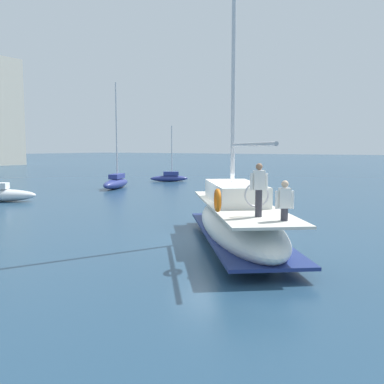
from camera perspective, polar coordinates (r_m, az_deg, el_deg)
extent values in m
plane|color=navy|center=(16.67, 2.36, -6.23)|extent=(400.00, 400.00, 0.00)
ellipsoid|color=white|center=(15.72, 6.13, -4.40)|extent=(9.00, 7.87, 1.40)
cube|color=navy|center=(15.78, 6.12, -5.53)|extent=(8.86, 7.77, 0.10)
cube|color=beige|center=(15.61, 6.16, -1.73)|extent=(8.50, 7.42, 0.08)
cube|color=white|center=(16.26, 5.67, -0.03)|extent=(4.42, 4.01, 0.70)
cylinder|color=silver|center=(16.97, 5.52, 17.18)|extent=(0.16, 0.16, 10.70)
cylinder|color=#B7B7BC|center=(13.83, 7.67, 6.25)|extent=(4.57, 3.69, 0.12)
cylinder|color=silver|center=(19.87, 3.61, 1.41)|extent=(0.61, 0.74, 0.06)
torus|color=orange|center=(12.76, 3.40, -1.11)|extent=(0.63, 0.55, 0.70)
cylinder|color=#33333D|center=(12.77, 8.79, -1.48)|extent=(0.20, 0.20, 0.80)
cube|color=white|center=(12.70, 8.84, 1.57)|extent=(0.36, 0.37, 0.56)
sphere|color=#9E7051|center=(12.67, 8.87, 3.33)|extent=(0.20, 0.20, 0.20)
cylinder|color=white|center=(12.65, 7.87, 1.34)|extent=(0.09, 0.09, 0.50)
cylinder|color=white|center=(12.76, 9.79, 1.35)|extent=(0.09, 0.09, 0.50)
cylinder|color=#33333D|center=(12.26, 12.10, -2.90)|extent=(0.20, 0.20, 0.35)
cube|color=white|center=(12.20, 12.14, -0.79)|extent=(0.36, 0.37, 0.56)
sphere|color=beige|center=(12.16, 12.18, 1.03)|extent=(0.20, 0.20, 0.20)
cylinder|color=white|center=(12.14, 11.15, -1.04)|extent=(0.09, 0.09, 0.50)
cylinder|color=white|center=(12.28, 13.12, -1.01)|extent=(0.09, 0.09, 0.50)
torus|color=silver|center=(12.97, 8.54, -0.38)|extent=(0.52, 0.63, 0.76)
ellipsoid|color=navy|center=(37.51, -10.02, 1.10)|extent=(5.21, 3.18, 0.83)
cube|color=navy|center=(37.71, -9.90, 2.07)|extent=(2.21, 1.55, 0.40)
cylinder|color=silver|center=(37.77, -9.94, 7.96)|extent=(0.13, 0.13, 8.15)
ellipsoid|color=navy|center=(44.52, -3.04, 1.79)|extent=(3.16, 3.54, 0.62)
cube|color=navy|center=(44.50, -2.80, 2.45)|extent=(1.44, 1.56, 0.40)
cylinder|color=silver|center=(44.42, -2.69, 5.47)|extent=(0.11, 0.11, 5.08)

